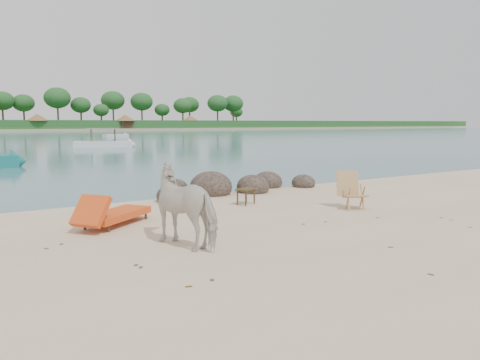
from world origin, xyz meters
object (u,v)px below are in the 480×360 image
object	(u,v)px
side_table	(246,198)
lounge_chair	(117,211)
boulders	(229,187)
cow	(189,206)
deck_chair	(355,192)

from	to	relation	value
side_table	lounge_chair	size ratio (longest dim) A/B	0.26
boulders	cow	size ratio (longest dim) A/B	3.43
boulders	deck_chair	xyz separation A→B (m)	(1.26, -4.49, 0.32)
cow	side_table	bearing A→B (deg)	-154.50
lounge_chair	deck_chair	xyz separation A→B (m)	(6.06, -1.61, 0.17)
boulders	deck_chair	world-z (taller)	deck_chair
deck_chair	cow	bearing A→B (deg)	-137.47
cow	side_table	xyz separation A→B (m)	(3.34, 3.07, -0.54)
boulders	side_table	size ratio (longest dim) A/B	10.98
boulders	lounge_chair	bearing A→B (deg)	-149.00
cow	lounge_chair	xyz separation A→B (m)	(-0.62, 2.49, -0.44)
side_table	deck_chair	xyz separation A→B (m)	(2.10, -2.19, 0.28)
side_table	deck_chair	bearing A→B (deg)	-70.47
lounge_chair	boulders	bearing A→B (deg)	-5.15
boulders	cow	distance (m)	6.84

